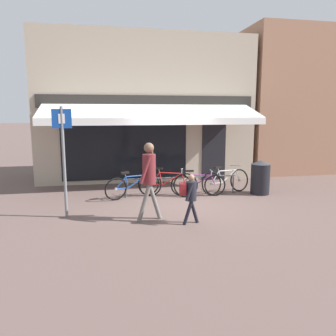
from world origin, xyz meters
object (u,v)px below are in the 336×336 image
object	(u,v)px
bicycle_silver	(226,181)
pedestrian_child	(190,193)
parking_sign	(63,151)
pedestrian_adult	(149,172)
bicycle_purple	(198,184)
bicycle_blue	(133,186)
litter_bin	(260,177)
bicycle_red	(167,184)

from	to	relation	value
bicycle_silver	pedestrian_child	xyz separation A→B (m)	(-1.84, -2.56, 0.33)
parking_sign	pedestrian_adult	bearing A→B (deg)	-17.41
bicycle_purple	parking_sign	size ratio (longest dim) A/B	0.63
bicycle_purple	pedestrian_child	world-z (taller)	pedestrian_child
bicycle_purple	pedestrian_adult	bearing A→B (deg)	-120.69
bicycle_purple	bicycle_silver	size ratio (longest dim) A/B	0.93
bicycle_blue	bicycle_purple	distance (m)	1.95
litter_bin	bicycle_red	bearing A→B (deg)	175.23
bicycle_red	bicycle_purple	bearing A→B (deg)	12.16
parking_sign	litter_bin	bearing A→B (deg)	12.40
bicycle_purple	bicycle_red	bearing A→B (deg)	-175.21
bicycle_silver	bicycle_red	bearing A→B (deg)	164.67
pedestrian_child	parking_sign	world-z (taller)	parking_sign
pedestrian_child	bicycle_purple	bearing A→B (deg)	77.02
bicycle_silver	litter_bin	distance (m)	1.06
bicycle_silver	pedestrian_adult	xyz separation A→B (m)	(-2.69, -2.14, 0.76)
parking_sign	bicycle_red	bearing A→B (deg)	28.17
bicycle_blue	litter_bin	size ratio (longest dim) A/B	1.62
bicycle_blue	bicycle_red	bearing A→B (deg)	-20.66
bicycle_red	pedestrian_adult	size ratio (longest dim) A/B	0.96
pedestrian_adult	bicycle_blue	bearing A→B (deg)	99.69
bicycle_blue	bicycle_silver	xyz separation A→B (m)	(2.89, 0.05, 0.02)
pedestrian_adult	parking_sign	bearing A→B (deg)	167.04
bicycle_purple	bicycle_silver	xyz separation A→B (m)	(0.94, 0.15, 0.03)
bicycle_red	bicycle_purple	world-z (taller)	bicycle_red
litter_bin	parking_sign	xyz separation A→B (m)	(-5.63, -1.24, 1.07)
pedestrian_adult	pedestrian_child	distance (m)	1.05
bicycle_red	bicycle_blue	bearing A→B (deg)	-162.30
bicycle_purple	parking_sign	world-z (taller)	parking_sign
pedestrian_child	litter_bin	xyz separation A→B (m)	(2.85, 2.27, -0.19)
bicycle_purple	pedestrian_adult	world-z (taller)	pedestrian_adult
bicycle_red	bicycle_silver	distance (m)	1.86
bicycle_silver	pedestrian_child	bearing A→B (deg)	-142.73
pedestrian_child	litter_bin	bearing A→B (deg)	46.00
litter_bin	pedestrian_child	bearing A→B (deg)	-141.51
bicycle_blue	bicycle_silver	size ratio (longest dim) A/B	0.96
bicycle_red	bicycle_silver	size ratio (longest dim) A/B	1.00
bicycle_blue	pedestrian_child	distance (m)	2.75
bicycle_purple	pedestrian_adult	distance (m)	2.76
pedestrian_adult	bicycle_red	bearing A→B (deg)	72.59
bicycle_silver	pedestrian_adult	bearing A→B (deg)	-158.63
bicycle_blue	parking_sign	world-z (taller)	parking_sign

